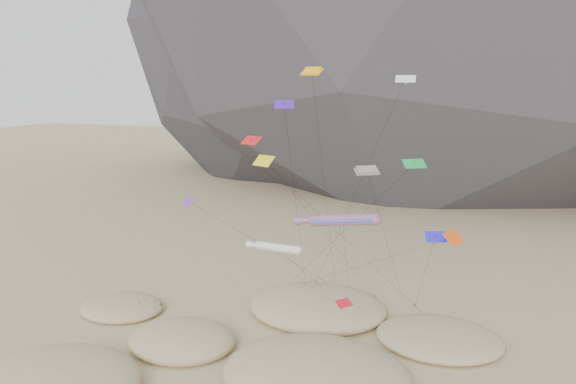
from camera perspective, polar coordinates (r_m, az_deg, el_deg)
name	(u,v)px	position (r m, az deg, el deg)	size (l,w,h in m)	color
dunes	(270,364)	(55.82, -1.86, -17.03)	(51.18, 40.48, 4.07)	#CCB789
dune_grass	(279,362)	(55.93, -0.91, -16.89)	(41.64, 27.64, 1.46)	black
kite_stakes	(358,299)	(72.47, 7.08, -10.75)	(18.75, 4.93, 0.30)	#3F2D1E
rainbow_tube_kite	(340,220)	(57.96, 5.26, -2.84)	(9.09, 12.35, 14.14)	orange
white_tube_kite	(275,247)	(54.76, -1.37, -5.66)	(6.41, 18.41, 11.94)	silver
orange_parafoil	(312,75)	(62.30, 2.47, 11.82)	(2.74, 11.53, 28.68)	#FFA50D
multi_parafoil	(367,172)	(55.58, 8.07, 1.98)	(3.57, 15.36, 19.03)	#F65619
delta_kites	(331,182)	(56.31, 4.39, 1.06)	(28.19, 19.86, 27.67)	#431B9D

